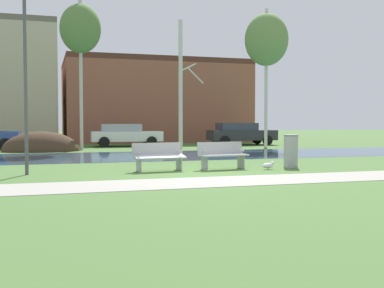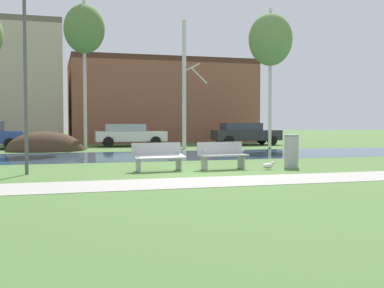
{
  "view_description": "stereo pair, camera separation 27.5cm",
  "coord_description": "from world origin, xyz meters",
  "px_view_note": "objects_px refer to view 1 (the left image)",
  "views": [
    {
      "loc": [
        -4.41,
        -13.3,
        1.5
      ],
      "look_at": [
        0.15,
        1.48,
        0.8
      ],
      "focal_mm": 44.67,
      "sensor_mm": 36.0,
      "label": 1
    },
    {
      "loc": [
        -4.15,
        -13.38,
        1.5
      ],
      "look_at": [
        0.15,
        1.48,
        0.8
      ],
      "focal_mm": 44.67,
      "sensor_mm": 36.0,
      "label": 2
    }
  ],
  "objects_px": {
    "bench_left": "(159,156)",
    "parked_hatch_third_dark": "(240,133)",
    "seagull": "(268,165)",
    "bench_right": "(223,154)",
    "trash_bin": "(291,150)",
    "streetlamp": "(25,32)",
    "parked_sedan_second_white": "(125,134)"
  },
  "relations": [
    {
      "from": "seagull",
      "to": "streetlamp",
      "type": "xyz_separation_m",
      "value": [
        -7.31,
        0.65,
        3.92
      ]
    },
    {
      "from": "streetlamp",
      "to": "bench_right",
      "type": "bearing_deg",
      "value": -0.94
    },
    {
      "from": "seagull",
      "to": "streetlamp",
      "type": "height_order",
      "value": "streetlamp"
    },
    {
      "from": "bench_right",
      "to": "streetlamp",
      "type": "relative_size",
      "value": 0.27
    },
    {
      "from": "trash_bin",
      "to": "parked_hatch_third_dark",
      "type": "relative_size",
      "value": 0.24
    },
    {
      "from": "trash_bin",
      "to": "streetlamp",
      "type": "bearing_deg",
      "value": 178.71
    },
    {
      "from": "bench_right",
      "to": "seagull",
      "type": "distance_m",
      "value": 1.5
    },
    {
      "from": "streetlamp",
      "to": "parked_sedan_second_white",
      "type": "height_order",
      "value": "streetlamp"
    },
    {
      "from": "streetlamp",
      "to": "parked_hatch_third_dark",
      "type": "height_order",
      "value": "streetlamp"
    },
    {
      "from": "trash_bin",
      "to": "seagull",
      "type": "height_order",
      "value": "trash_bin"
    },
    {
      "from": "parked_hatch_third_dark",
      "to": "bench_left",
      "type": "bearing_deg",
      "value": -121.18
    },
    {
      "from": "trash_bin",
      "to": "parked_hatch_third_dark",
      "type": "xyz_separation_m",
      "value": [
        4.57,
        15.09,
        0.22
      ]
    },
    {
      "from": "parked_sedan_second_white",
      "to": "parked_hatch_third_dark",
      "type": "height_order",
      "value": "parked_hatch_third_dark"
    },
    {
      "from": "bench_right",
      "to": "trash_bin",
      "type": "relative_size",
      "value": 1.51
    },
    {
      "from": "bench_left",
      "to": "parked_hatch_third_dark",
      "type": "relative_size",
      "value": 0.37
    },
    {
      "from": "seagull",
      "to": "trash_bin",
      "type": "bearing_deg",
      "value": 23.88
    },
    {
      "from": "seagull",
      "to": "parked_hatch_third_dark",
      "type": "bearing_deg",
      "value": 70.12
    },
    {
      "from": "seagull",
      "to": "parked_hatch_third_dark",
      "type": "distance_m",
      "value": 16.56
    },
    {
      "from": "trash_bin",
      "to": "seagull",
      "type": "xyz_separation_m",
      "value": [
        -1.05,
        -0.47,
        -0.43
      ]
    },
    {
      "from": "bench_left",
      "to": "trash_bin",
      "type": "height_order",
      "value": "trash_bin"
    },
    {
      "from": "parked_sedan_second_white",
      "to": "trash_bin",
      "type": "bearing_deg",
      "value": -78.91
    },
    {
      "from": "trash_bin",
      "to": "parked_sedan_second_white",
      "type": "relative_size",
      "value": 0.24
    },
    {
      "from": "seagull",
      "to": "bench_left",
      "type": "bearing_deg",
      "value": 170.84
    },
    {
      "from": "trash_bin",
      "to": "streetlamp",
      "type": "height_order",
      "value": "streetlamp"
    },
    {
      "from": "streetlamp",
      "to": "parked_hatch_third_dark",
      "type": "relative_size",
      "value": 1.38
    },
    {
      "from": "bench_left",
      "to": "bench_right",
      "type": "relative_size",
      "value": 1.0
    },
    {
      "from": "seagull",
      "to": "parked_sedan_second_white",
      "type": "height_order",
      "value": "parked_sedan_second_white"
    },
    {
      "from": "bench_right",
      "to": "parked_hatch_third_dark",
      "type": "relative_size",
      "value": 0.37
    },
    {
      "from": "bench_left",
      "to": "parked_hatch_third_dark",
      "type": "xyz_separation_m",
      "value": [
        9.08,
        15.0,
        0.31
      ]
    },
    {
      "from": "bench_right",
      "to": "streetlamp",
      "type": "distance_m",
      "value": 6.95
    },
    {
      "from": "parked_sedan_second_white",
      "to": "bench_right",
      "type": "bearing_deg",
      "value": -87.61
    },
    {
      "from": "bench_right",
      "to": "parked_hatch_third_dark",
      "type": "bearing_deg",
      "value": 65.05
    }
  ]
}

